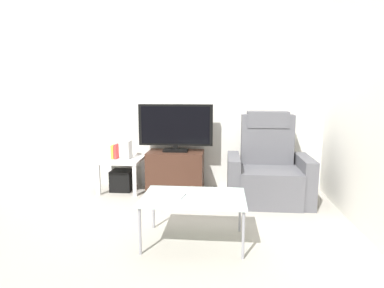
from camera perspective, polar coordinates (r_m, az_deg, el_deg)
The scene contains 13 objects.
ground_plane at distance 3.75m, azimuth -3.14°, elevation -11.83°, with size 6.40×6.40×0.00m, color #9E998E.
wall_back at distance 4.62m, azimuth -1.22°, elevation 8.66°, with size 6.40×0.06×2.60m, color silver.
wall_side at distance 3.72m, azimuth 26.96°, elevation 7.51°, with size 0.06×4.48×2.60m, color silver.
tv_stand at distance 4.48m, azimuth -2.79°, elevation -4.67°, with size 0.73×0.45×0.54m.
television at distance 4.39m, azimuth -2.82°, elevation 2.97°, with size 0.97×0.20×0.62m.
recliner_armchair at distance 4.20m, azimuth 12.81°, elevation -4.42°, with size 0.98×0.78×1.08m.
side_table at distance 4.59m, azimuth -11.89°, elevation -3.24°, with size 0.54×0.54×0.44m.
subwoofer_box at distance 4.64m, azimuth -11.79°, elevation -6.04°, with size 0.28×0.28×0.28m, color black.
book_leftmost at distance 4.57m, azimuth -13.23°, elevation -1.29°, with size 0.04×0.13×0.18m, color gold.
book_middle at distance 4.56m, azimuth -12.75°, elevation -1.24°, with size 0.03×0.13×0.19m, color red.
game_console at distance 4.54m, azimuth -10.84°, elevation -0.93°, with size 0.07×0.20×0.24m, color white.
coffee_table at distance 2.98m, azimuth 0.30°, elevation -9.38°, with size 0.90×0.60×0.42m.
cell_phone at distance 2.96m, azimuth -2.10°, elevation -8.88°, with size 0.07×0.15×0.01m, color #B7B7BC.
Camera 1 is at (0.52, -3.46, 1.35)m, focal length 31.37 mm.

